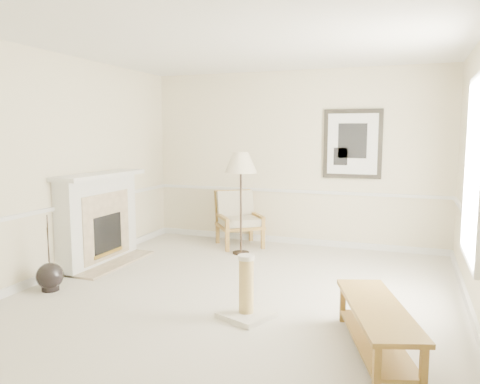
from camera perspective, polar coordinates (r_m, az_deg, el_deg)
name	(u,v)px	position (r m, az deg, el deg)	size (l,w,h in m)	color
ground	(237,295)	(5.57, -0.35, -12.41)	(5.50, 5.50, 0.00)	silver
room	(251,133)	(5.28, 1.34, 7.15)	(5.04, 5.54, 2.92)	beige
fireplace	(99,219)	(7.03, -16.78, -3.19)	(0.64, 1.64, 1.31)	white
floor_vase	(50,277)	(6.10, -22.16, -9.54)	(0.32, 0.32, 0.92)	black
armchair	(238,216)	(7.86, -0.27, -2.94)	(0.99, 0.99, 0.91)	olive
floor_lamp	(241,165)	(7.14, 0.12, 3.26)	(0.66, 0.66, 1.58)	black
bench	(377,321)	(4.29, 16.34, -14.90)	(0.86, 1.51, 0.41)	olive
scratching_post	(246,298)	(4.86, 0.76, -12.80)	(0.59, 0.59, 0.65)	silver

